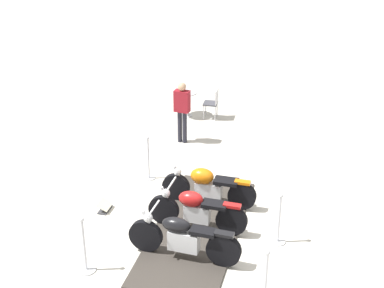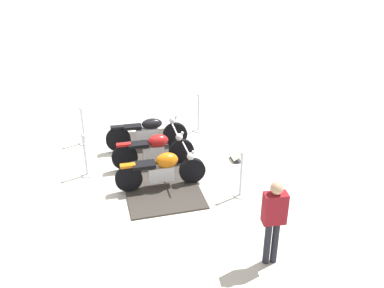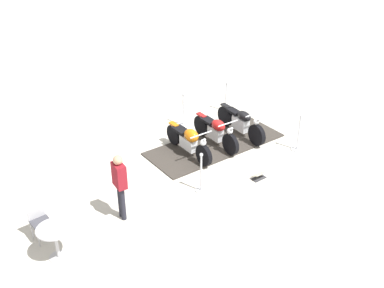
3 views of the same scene
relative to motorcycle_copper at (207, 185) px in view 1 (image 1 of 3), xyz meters
name	(u,v)px [view 1 (image 1 of 3)]	position (x,y,z in m)	size (l,w,h in m)	color
ground_plane	(197,230)	(-0.14, -0.98, -0.48)	(80.00, 80.00, 0.00)	beige
display_platform	(197,229)	(-0.14, -0.98, -0.47)	(4.17, 1.68, 0.04)	#38332D
motorcycle_copper	(207,185)	(0.00, 0.00, 0.00)	(2.07, 0.74, 0.91)	black
motorcycle_maroon	(196,209)	(-0.17, -0.97, 0.00)	(2.04, 0.72, 0.94)	black
motorcycle_black	(182,237)	(-0.35, -1.94, 0.00)	(2.15, 0.76, 0.96)	black
stanchion_right_front	(149,164)	(-1.43, 1.06, -0.09)	(0.29, 0.29, 1.11)	silver
stanchion_left_rear	(265,287)	(1.15, -3.01, -0.16)	(0.35, 0.35, 1.07)	silver
stanchion_right_rear	(85,255)	(-2.07, -2.43, -0.14)	(0.36, 0.36, 1.15)	silver
stanchion_left_mid	(279,226)	(1.47, -1.27, -0.11)	(0.32, 0.32, 1.11)	silver
info_placard	(105,207)	(-2.18, -0.40, -0.42)	(0.30, 0.42, 0.21)	#333338
cafe_table	(185,98)	(-0.91, 4.90, 0.10)	(0.73, 0.73, 0.78)	#B7B7BC
cafe_chair_near_table	(213,102)	(-0.10, 4.79, 0.04)	(0.45, 0.45, 0.90)	#B7B7BC
bystander_person	(182,107)	(-0.84, 3.12, 0.53)	(0.45, 0.32, 1.69)	#23232D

